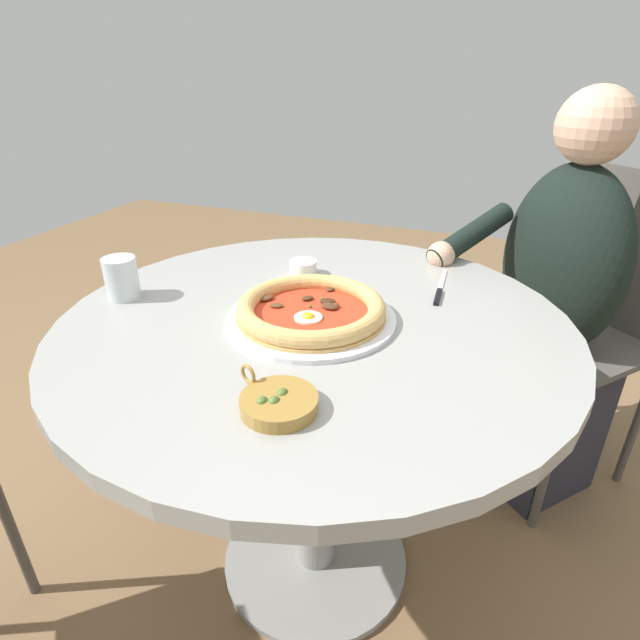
% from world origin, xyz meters
% --- Properties ---
extents(ground_plane, '(6.00, 6.00, 0.02)m').
position_xyz_m(ground_plane, '(0.00, 0.00, -0.01)').
color(ground_plane, brown).
extents(dining_table, '(1.02, 1.02, 0.72)m').
position_xyz_m(dining_table, '(0.00, 0.00, 0.58)').
color(dining_table, '#999993').
rests_on(dining_table, ground).
extents(pizza_on_plate, '(0.33, 0.33, 0.05)m').
position_xyz_m(pizza_on_plate, '(0.01, 0.00, 0.74)').
color(pizza_on_plate, white).
rests_on(pizza_on_plate, dining_table).
extents(water_glass, '(0.07, 0.07, 0.09)m').
position_xyz_m(water_glass, '(0.06, -0.42, 0.76)').
color(water_glass, silver).
rests_on(water_glass, dining_table).
extents(steak_knife, '(0.21, 0.02, 0.01)m').
position_xyz_m(steak_knife, '(-0.21, 0.21, 0.72)').
color(steak_knife, silver).
rests_on(steak_knife, dining_table).
extents(ramekin_capers, '(0.06, 0.06, 0.03)m').
position_xyz_m(ramekin_capers, '(-0.20, -0.11, 0.74)').
color(ramekin_capers, white).
rests_on(ramekin_capers, dining_table).
extents(olive_pan, '(0.12, 0.13, 0.05)m').
position_xyz_m(olive_pan, '(0.30, 0.06, 0.73)').
color(olive_pan, olive).
rests_on(olive_pan, dining_table).
extents(diner_person, '(0.43, 0.56, 1.13)m').
position_xyz_m(diner_person, '(-0.55, 0.47, 0.50)').
color(diner_person, '#282833').
rests_on(diner_person, ground).
extents(cafe_chair_diner, '(0.59, 0.59, 0.92)m').
position_xyz_m(cafe_chair_diner, '(-0.67, 0.57, 0.55)').
color(cafe_chair_diner, '#504A45').
rests_on(cafe_chair_diner, ground).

